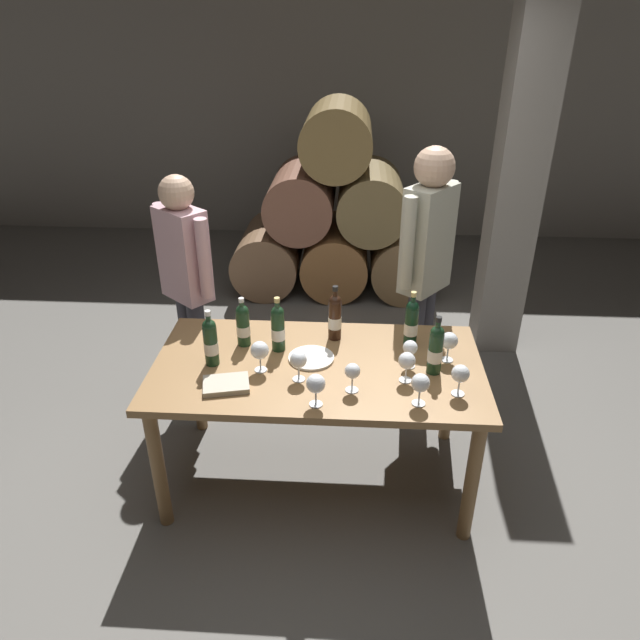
{
  "coord_description": "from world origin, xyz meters",
  "views": [
    {
      "loc": [
        0.17,
        -2.53,
        2.39
      ],
      "look_at": [
        0.0,
        0.2,
        0.91
      ],
      "focal_mm": 32.78,
      "sensor_mm": 36.0,
      "label": 1
    }
  ],
  "objects": [
    {
      "name": "ground_plane",
      "position": [
        0.0,
        0.0,
        0.0
      ],
      "size": [
        14.0,
        14.0,
        0.0
      ],
      "primitive_type": "plane",
      "color": "#66635E"
    },
    {
      "name": "cellar_back_wall",
      "position": [
        0.0,
        4.2,
        1.4
      ],
      "size": [
        10.0,
        0.24,
        2.8
      ],
      "primitive_type": "cube",
      "color": "gray",
      "rests_on": "ground_plane"
    },
    {
      "name": "barrel_stack",
      "position": [
        0.0,
        2.6,
        0.66
      ],
      "size": [
        1.86,
        0.9,
        1.69
      ],
      "color": "brown",
      "rests_on": "ground_plane"
    },
    {
      "name": "stone_pillar",
      "position": [
        1.3,
        1.6,
        1.3
      ],
      "size": [
        0.32,
        0.32,
        2.6
      ],
      "primitive_type": "cube",
      "color": "gray",
      "rests_on": "ground_plane"
    },
    {
      "name": "dining_table",
      "position": [
        0.0,
        0.0,
        0.67
      ],
      "size": [
        1.7,
        0.9,
        0.76
      ],
      "color": "olive",
      "rests_on": "ground_plane"
    },
    {
      "name": "wine_bottle_0",
      "position": [
        0.08,
        0.27,
        0.9
      ],
      "size": [
        0.07,
        0.07,
        0.32
      ],
      "color": "black",
      "rests_on": "dining_table"
    },
    {
      "name": "wine_bottle_1",
      "position": [
        0.49,
        0.23,
        0.9
      ],
      "size": [
        0.07,
        0.07,
        0.32
      ],
      "color": "black",
      "rests_on": "dining_table"
    },
    {
      "name": "wine_bottle_2",
      "position": [
        0.59,
        -0.04,
        0.9
      ],
      "size": [
        0.07,
        0.07,
        0.31
      ],
      "color": "#19381E",
      "rests_on": "dining_table"
    },
    {
      "name": "wine_bottle_3",
      "position": [
        -0.22,
        0.13,
        0.89
      ],
      "size": [
        0.07,
        0.07,
        0.31
      ],
      "color": "#19381E",
      "rests_on": "dining_table"
    },
    {
      "name": "wine_bottle_4",
      "position": [
        -0.41,
        0.17,
        0.88
      ],
      "size": [
        0.07,
        0.07,
        0.28
      ],
      "color": "#19381E",
      "rests_on": "dining_table"
    },
    {
      "name": "wine_bottle_5",
      "position": [
        -0.54,
        -0.03,
        0.89
      ],
      "size": [
        0.07,
        0.07,
        0.31
      ],
      "color": "#19381E",
      "rests_on": "dining_table"
    },
    {
      "name": "wine_glass_0",
      "position": [
        -0.08,
        -0.15,
        0.87
      ],
      "size": [
        0.08,
        0.08,
        0.16
      ],
      "color": "white",
      "rests_on": "dining_table"
    },
    {
      "name": "wine_glass_1",
      "position": [
        0.44,
        -0.12,
        0.87
      ],
      "size": [
        0.08,
        0.08,
        0.16
      ],
      "color": "white",
      "rests_on": "dining_table"
    },
    {
      "name": "wine_glass_2",
      "position": [
        0.68,
        -0.22,
        0.87
      ],
      "size": [
        0.09,
        0.09,
        0.16
      ],
      "color": "white",
      "rests_on": "dining_table"
    },
    {
      "name": "wine_glass_3",
      "position": [
        0.47,
        0.01,
        0.87
      ],
      "size": [
        0.08,
        0.08,
        0.15
      ],
      "color": "white",
      "rests_on": "dining_table"
    },
    {
      "name": "wine_glass_4",
      "position": [
        0.01,
        -0.35,
        0.87
      ],
      "size": [
        0.09,
        0.09,
        0.16
      ],
      "color": "white",
      "rests_on": "dining_table"
    },
    {
      "name": "wine_glass_5",
      "position": [
        0.49,
        -0.31,
        0.87
      ],
      "size": [
        0.09,
        0.09,
        0.16
      ],
      "color": "white",
      "rests_on": "dining_table"
    },
    {
      "name": "wine_glass_6",
      "position": [
        0.67,
        0.08,
        0.87
      ],
      "size": [
        0.09,
        0.09,
        0.16
      ],
      "color": "white",
      "rests_on": "dining_table"
    },
    {
      "name": "wine_glass_7",
      "position": [
        -0.28,
        -0.08,
        0.88
      ],
      "size": [
        0.09,
        0.09,
        0.17
      ],
      "color": "white",
      "rests_on": "dining_table"
    },
    {
      "name": "wine_glass_8",
      "position": [
        0.18,
        -0.22,
        0.87
      ],
      "size": [
        0.08,
        0.08,
        0.15
      ],
      "color": "white",
      "rests_on": "dining_table"
    },
    {
      "name": "tasting_notebook",
      "position": [
        -0.43,
        -0.23,
        0.77
      ],
      "size": [
        0.25,
        0.21,
        0.03
      ],
      "primitive_type": "cube",
      "rotation": [
        0.0,
        0.0,
        0.23
      ],
      "color": "#B2A893",
      "rests_on": "dining_table"
    },
    {
      "name": "serving_plate",
      "position": [
        -0.04,
        0.05,
        0.77
      ],
      "size": [
        0.24,
        0.24,
        0.01
      ],
      "primitive_type": "cylinder",
      "color": "white",
      "rests_on": "dining_table"
    },
    {
      "name": "sommelier_presenting",
      "position": [
        0.6,
        0.75,
        1.04
      ],
      "size": [
        0.34,
        0.4,
        1.72
      ],
      "color": "#383842",
      "rests_on": "ground_plane"
    },
    {
      "name": "taster_seated_left",
      "position": [
        -0.86,
        0.72,
        0.92
      ],
      "size": [
        0.4,
        0.34,
        1.54
      ],
      "color": "#383842",
      "rests_on": "ground_plane"
    }
  ]
}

